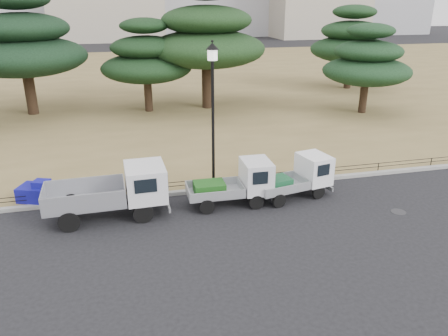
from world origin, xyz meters
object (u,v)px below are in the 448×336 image
object	(u,v)px
truck_large	(114,190)
street_lamp	(213,93)
truck_kei_rear	(298,177)
tarp_pile	(37,192)
truck_kei_front	(236,183)

from	to	relation	value
truck_large	street_lamp	xyz separation A→B (m)	(4.34, 1.74, 3.27)
truck_kei_rear	tarp_pile	world-z (taller)	truck_kei_rear
truck_kei_rear	street_lamp	distance (m)	5.12
street_lamp	tarp_pile	world-z (taller)	street_lamp
truck_kei_front	tarp_pile	distance (m)	8.35
tarp_pile	street_lamp	bearing A→B (deg)	-1.75
truck_kei_front	street_lamp	bearing A→B (deg)	109.46
truck_kei_front	tarp_pile	bearing A→B (deg)	167.41
tarp_pile	truck_kei_rear	bearing A→B (deg)	-9.75
truck_large	street_lamp	size ratio (longest dim) A/B	0.74
truck_kei_front	truck_kei_rear	world-z (taller)	truck_kei_front
truck_kei_rear	tarp_pile	bearing A→B (deg)	158.65
truck_kei_front	street_lamp	xyz separation A→B (m)	(-0.58, 1.77, 3.47)
truck_kei_rear	street_lamp	bearing A→B (deg)	142.37
truck_kei_rear	street_lamp	xyz separation A→B (m)	(-3.36, 1.64, 3.51)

